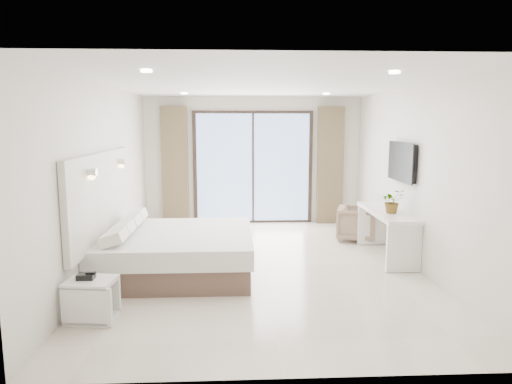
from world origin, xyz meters
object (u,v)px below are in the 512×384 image
bed (177,252)px  console_desk (387,223)px  armchair (357,222)px  nightstand (92,300)px

bed → console_desk: 3.35m
console_desk → armchair: console_desk is taller
armchair → console_desk: bearing=-152.7°
nightstand → console_desk: (4.02, 2.19, 0.34)m
bed → nightstand: (-0.73, -1.58, -0.08)m
nightstand → armchair: 5.05m
bed → nightstand: 1.74m
nightstand → console_desk: 4.59m
nightstand → console_desk: size_ratio=0.32×
bed → armchair: bearing=28.9°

